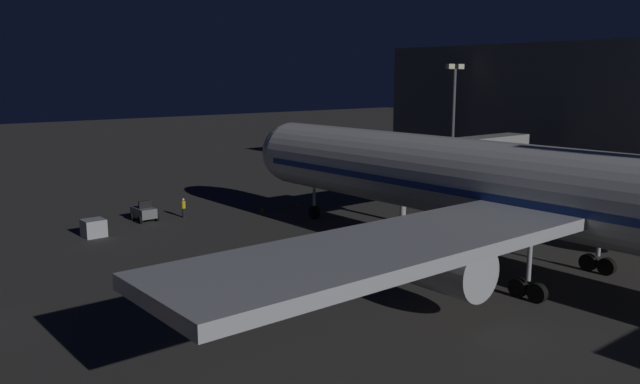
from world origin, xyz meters
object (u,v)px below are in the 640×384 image
object	(u,v)px
baggage_container_near_belt	(94,228)
ground_crew_by_tug	(183,207)
airliner_at_gate	(556,195)
pushback_tug	(144,212)
jet_bridge	(447,154)
traffic_cone_nose_starboard	(262,209)
apron_floodlight_mast	(453,114)
traffic_cone_nose_port	(297,204)

from	to	relation	value
baggage_container_near_belt	ground_crew_by_tug	world-z (taller)	ground_crew_by_tug
airliner_at_gate	pushback_tug	distance (m)	36.59
jet_bridge	traffic_cone_nose_starboard	xyz separation A→B (m)	(13.36, -12.12, -5.64)
jet_bridge	apron_floodlight_mast	xyz separation A→B (m)	(-14.34, -10.96, 2.82)
airliner_at_gate	jet_bridge	bearing A→B (deg)	-121.81
jet_bridge	traffic_cone_nose_starboard	size ratio (longest dim) A/B	37.52
ground_crew_by_tug	traffic_cone_nose_port	distance (m)	11.93
baggage_container_near_belt	ground_crew_by_tug	bearing A→B (deg)	-168.61
baggage_container_near_belt	traffic_cone_nose_port	size ratio (longest dim) A/B	3.18
traffic_cone_nose_port	apron_floodlight_mast	bearing A→B (deg)	177.16
traffic_cone_nose_starboard	ground_crew_by_tug	bearing A→B (deg)	-20.00
apron_floodlight_mast	ground_crew_by_tug	distance (m)	35.95
ground_crew_by_tug	traffic_cone_nose_port	world-z (taller)	ground_crew_by_tug
jet_bridge	baggage_container_near_belt	world-z (taller)	jet_bridge
pushback_tug	baggage_container_near_belt	distance (m)	6.51
ground_crew_by_tug	traffic_cone_nose_starboard	world-z (taller)	ground_crew_by_tug
pushback_tug	baggage_container_near_belt	bearing A→B (deg)	27.34
jet_bridge	baggage_container_near_belt	size ratio (longest dim) A/B	11.81
apron_floodlight_mast	baggage_container_near_belt	size ratio (longest dim) A/B	8.42
ground_crew_by_tug	baggage_container_near_belt	bearing A→B (deg)	11.39
baggage_container_near_belt	traffic_cone_nose_port	world-z (taller)	baggage_container_near_belt
jet_bridge	pushback_tug	size ratio (longest dim) A/B	7.72
apron_floodlight_mast	pushback_tug	world-z (taller)	apron_floodlight_mast
pushback_tug	traffic_cone_nose_port	xyz separation A→B (m)	(-15.12, 3.75, -0.51)
airliner_at_gate	baggage_container_near_belt	size ratio (longest dim) A/B	35.88
pushback_tug	ground_crew_by_tug	xyz separation A→B (m)	(-3.51, 1.12, 0.25)
airliner_at_gate	pushback_tug	size ratio (longest dim) A/B	23.46
pushback_tug	traffic_cone_nose_starboard	size ratio (longest dim) A/B	4.86
airliner_at_gate	pushback_tug	bearing A→B (deg)	-69.11
ground_crew_by_tug	pushback_tug	bearing A→B (deg)	-17.70
apron_floodlight_mast	traffic_cone_nose_starboard	world-z (taller)	apron_floodlight_mast
pushback_tug	apron_floodlight_mast	bearing A→B (deg)	172.73
baggage_container_near_belt	pushback_tug	bearing A→B (deg)	-152.66
jet_bridge	apron_floodlight_mast	bearing A→B (deg)	-142.60
apron_floodlight_mast	ground_crew_by_tug	bearing A→B (deg)	-6.18
airliner_at_gate	ground_crew_by_tug	bearing A→B (deg)	-73.96
jet_bridge	apron_floodlight_mast	size ratio (longest dim) A/B	1.40
ground_crew_by_tug	traffic_cone_nose_port	size ratio (longest dim) A/B	3.40
airliner_at_gate	apron_floodlight_mast	world-z (taller)	airliner_at_gate
traffic_cone_nose_port	traffic_cone_nose_starboard	size ratio (longest dim) A/B	1.00
pushback_tug	airliner_at_gate	bearing A→B (deg)	110.89
pushback_tug	traffic_cone_nose_port	distance (m)	15.59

